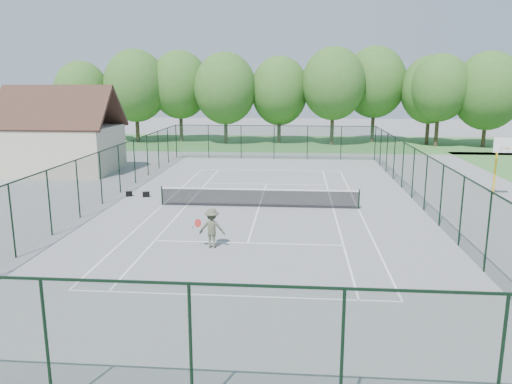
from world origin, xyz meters
TOP-DOWN VIEW (x-y plane):
  - ground at (0.00, 0.00)m, footprint 140.00×140.00m
  - grass_far at (0.00, 30.00)m, footprint 80.00×16.00m
  - court_lines at (0.00, 0.00)m, footprint 11.05×23.85m
  - tennis_net at (0.00, 0.00)m, footprint 11.08×0.08m
  - fence_enclosure at (0.00, 0.00)m, footprint 18.05×36.05m
  - utility_building at (-16.00, 10.00)m, footprint 8.60×6.27m
  - tree_line_far at (0.00, 30.00)m, footprint 39.40×6.40m
  - basketball_goal at (14.21, 3.78)m, footprint 1.20×1.43m
  - sports_bag_a at (-8.11, 2.03)m, footprint 0.43×0.36m
  - sports_bag_b at (-7.03, 1.96)m, footprint 0.44×0.32m
  - tennis_player at (-1.44, -7.07)m, footprint 1.85×0.79m

SIDE VIEW (x-z plane):
  - ground at x=0.00m, z-range 0.00..0.00m
  - court_lines at x=0.00m, z-range 0.00..0.01m
  - grass_far at x=0.00m, z-range 0.00..0.01m
  - sports_bag_a at x=-8.11m, z-range 0.00..0.30m
  - sports_bag_b at x=-7.03m, z-range 0.00..0.31m
  - tennis_net at x=0.00m, z-range 0.03..1.13m
  - tennis_player at x=-1.44m, z-range 0.00..1.68m
  - fence_enclosure at x=0.00m, z-range 0.05..3.07m
  - basketball_goal at x=14.21m, z-range 0.74..4.39m
  - utility_building at x=-16.00m, z-range -0.20..6.44m
  - tree_line_far at x=0.00m, z-range 1.14..10.84m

